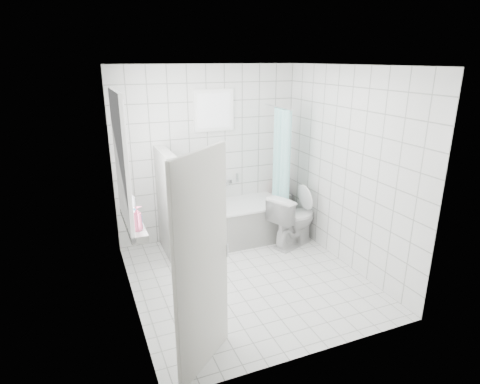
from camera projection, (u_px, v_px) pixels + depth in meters
name	position (u px, v px, depth m)	size (l,w,h in m)	color
ground	(247.00, 278.00, 5.12)	(3.00, 3.00, 0.00)	white
ceiling	(248.00, 65.00, 4.29)	(3.00, 3.00, 0.00)	white
wall_back	(208.00, 154.00, 6.02)	(2.80, 0.02, 2.60)	white
wall_front	(318.00, 229.00, 3.39)	(2.80, 0.02, 2.60)	white
wall_left	(125.00, 196.00, 4.20)	(0.02, 3.00, 2.60)	white
wall_right	(346.00, 169.00, 5.21)	(0.02, 3.00, 2.60)	white
window_left	(123.00, 161.00, 4.38)	(0.01, 0.90, 1.40)	white
window_back	(214.00, 111.00, 5.81)	(0.50, 0.01, 0.50)	white
window_sill	(133.00, 223.00, 4.63)	(0.18, 1.02, 0.08)	white
door	(202.00, 266.00, 3.39)	(0.04, 0.80, 2.00)	silver
bathtub	(228.00, 224.00, 6.07)	(1.68, 0.77, 0.58)	white
partition_wall	(168.00, 204.00, 5.56)	(0.15, 0.85, 1.50)	white
tiled_ledge	(277.00, 210.00, 6.66)	(0.40, 0.24, 0.55)	white
toilet	(293.00, 220.00, 5.93)	(0.45, 0.79, 0.80)	silver
curtain_rod	(278.00, 107.00, 5.79)	(0.02, 0.02, 0.80)	silver
shower_curtain	(280.00, 169.00, 5.96)	(0.14, 0.48, 1.78)	#44C9BE
tub_faucet	(226.00, 182.00, 6.23)	(0.18, 0.06, 0.06)	silver
sill_bottles	(133.00, 210.00, 4.56)	(0.16, 0.74, 0.31)	#E35881
ledge_bottles	(279.00, 188.00, 6.52)	(0.16, 0.16, 0.26)	red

